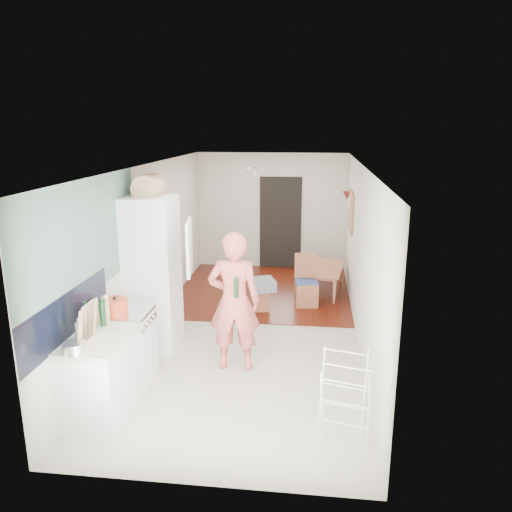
% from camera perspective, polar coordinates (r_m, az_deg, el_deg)
% --- Properties ---
extents(room_shell, '(3.20, 7.00, 2.50)m').
position_cam_1_polar(room_shell, '(7.42, -0.58, 0.59)').
color(room_shell, silver).
rests_on(room_shell, ground).
extents(floor, '(3.20, 7.00, 0.01)m').
position_cam_1_polar(floor, '(7.82, -0.56, -8.32)').
color(floor, beige).
rests_on(floor, ground).
extents(wood_floor_overlay, '(3.20, 3.30, 0.01)m').
position_cam_1_polar(wood_floor_overlay, '(9.54, 0.85, -3.94)').
color(wood_floor_overlay, '#5A1C0E').
rests_on(wood_floor_overlay, room_shell).
extents(sage_wall_panel, '(0.02, 3.00, 1.30)m').
position_cam_1_polar(sage_wall_panel, '(5.84, -18.86, 1.93)').
color(sage_wall_panel, slate).
rests_on(sage_wall_panel, room_shell).
extents(tile_splashback, '(0.02, 1.90, 0.50)m').
position_cam_1_polar(tile_splashback, '(5.57, -20.62, -6.39)').
color(tile_splashback, black).
rests_on(tile_splashback, room_shell).
extents(doorway_recess, '(0.90, 0.04, 2.00)m').
position_cam_1_polar(doorway_recess, '(10.84, 2.81, 3.77)').
color(doorway_recess, black).
rests_on(doorway_recess, room_shell).
extents(base_cabinet, '(0.60, 0.90, 0.86)m').
position_cam_1_polar(base_cabinet, '(5.74, -17.35, -13.34)').
color(base_cabinet, white).
rests_on(base_cabinet, room_shell).
extents(worktop, '(0.62, 0.92, 0.06)m').
position_cam_1_polar(worktop, '(5.54, -17.72, -9.13)').
color(worktop, beige).
rests_on(worktop, room_shell).
extents(range_cooker, '(0.60, 0.60, 0.88)m').
position_cam_1_polar(range_cooker, '(6.35, -14.62, -10.20)').
color(range_cooker, white).
rests_on(range_cooker, room_shell).
extents(cooker_top, '(0.60, 0.60, 0.04)m').
position_cam_1_polar(cooker_top, '(6.17, -14.90, -6.32)').
color(cooker_top, silver).
rests_on(cooker_top, room_shell).
extents(fridge_housing, '(0.66, 0.66, 2.15)m').
position_cam_1_polar(fridge_housing, '(7.01, -11.76, -2.06)').
color(fridge_housing, white).
rests_on(fridge_housing, room_shell).
extents(fridge_door, '(0.14, 0.56, 0.70)m').
position_cam_1_polar(fridge_door, '(6.44, -7.65, 1.00)').
color(fridge_door, white).
rests_on(fridge_door, room_shell).
extents(fridge_interior, '(0.02, 0.52, 0.66)m').
position_cam_1_polar(fridge_interior, '(6.80, -9.49, 1.67)').
color(fridge_interior, white).
rests_on(fridge_interior, room_shell).
extents(pinboard, '(0.03, 0.90, 0.70)m').
position_cam_1_polar(pinboard, '(9.19, 10.81, 5.01)').
color(pinboard, '#AC7C54').
rests_on(pinboard, room_shell).
extents(pinboard_frame, '(0.00, 0.94, 0.74)m').
position_cam_1_polar(pinboard_frame, '(9.19, 10.71, 5.01)').
color(pinboard_frame, '#AB603E').
rests_on(pinboard_frame, room_shell).
extents(wall_sconce, '(0.18, 0.18, 0.16)m').
position_cam_1_polar(wall_sconce, '(9.80, 10.38, 6.81)').
color(wall_sconce, maroon).
rests_on(wall_sconce, room_shell).
extents(person, '(0.82, 0.57, 2.14)m').
position_cam_1_polar(person, '(6.27, -2.53, -3.83)').
color(person, '#E2625D').
rests_on(person, floor).
extents(dining_table, '(0.80, 1.25, 0.41)m').
position_cam_1_polar(dining_table, '(9.50, 7.59, -2.89)').
color(dining_table, '#AB603E').
rests_on(dining_table, floor).
extents(dining_chair, '(0.43, 0.43, 0.90)m').
position_cam_1_polar(dining_chair, '(8.68, 5.79, -2.84)').
color(dining_chair, '#AB603E').
rests_on(dining_chair, floor).
extents(stool, '(0.34, 0.34, 0.38)m').
position_cam_1_polar(stool, '(8.51, 0.54, -5.00)').
color(stool, '#AB603E').
rests_on(stool, floor).
extents(grey_drape, '(0.53, 0.53, 0.19)m').
position_cam_1_polar(grey_drape, '(8.38, 0.67, -3.28)').
color(grey_drape, gray).
rests_on(grey_drape, stool).
extents(drying_rack, '(0.55, 0.52, 0.90)m').
position_cam_1_polar(drying_rack, '(5.19, 10.05, -15.80)').
color(drying_rack, white).
rests_on(drying_rack, floor).
extents(bread_bin, '(0.46, 0.45, 0.20)m').
position_cam_1_polar(bread_bin, '(6.86, -12.18, 7.61)').
color(bread_bin, '#DDAE7D').
rests_on(bread_bin, fridge_housing).
extents(red_casserole, '(0.32, 0.32, 0.18)m').
position_cam_1_polar(red_casserole, '(6.11, -15.81, -5.54)').
color(red_casserole, '#DB4221').
rests_on(red_casserole, cooker_top).
extents(steel_pan, '(0.24, 0.24, 0.11)m').
position_cam_1_polar(steel_pan, '(5.22, -20.03, -9.82)').
color(steel_pan, silver).
rests_on(steel_pan, worktop).
extents(held_bottle, '(0.05, 0.05, 0.25)m').
position_cam_1_polar(held_bottle, '(6.10, -2.27, -3.63)').
color(held_bottle, '#133A19').
rests_on(held_bottle, person).
extents(bottle_a, '(0.08, 0.08, 0.31)m').
position_cam_1_polar(bottle_a, '(5.54, -18.82, -7.17)').
color(bottle_a, '#133A19').
rests_on(bottle_a, worktop).
extents(bottle_b, '(0.07, 0.07, 0.28)m').
position_cam_1_polar(bottle_b, '(5.75, -17.13, -6.35)').
color(bottle_b, '#133A19').
rests_on(bottle_b, worktop).
extents(bottle_c, '(0.09, 0.09, 0.20)m').
position_cam_1_polar(bottle_c, '(5.45, -19.50, -8.20)').
color(bottle_c, beige).
rests_on(bottle_c, worktop).
extents(pepper_mill_front, '(0.06, 0.06, 0.21)m').
position_cam_1_polar(pepper_mill_front, '(5.86, -17.76, -6.40)').
color(pepper_mill_front, '#DDAE7D').
rests_on(pepper_mill_front, worktop).
extents(pepper_mill_back, '(0.07, 0.07, 0.25)m').
position_cam_1_polar(pepper_mill_back, '(5.89, -16.71, -6.01)').
color(pepper_mill_back, '#DDAE7D').
rests_on(pepper_mill_back, worktop).
extents(chopping_boards, '(0.07, 0.31, 0.42)m').
position_cam_1_polar(chopping_boards, '(5.39, -18.71, -7.18)').
color(chopping_boards, '#DDAE7D').
rests_on(chopping_boards, worktop).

